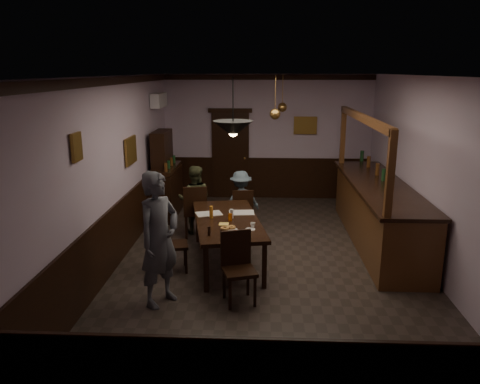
# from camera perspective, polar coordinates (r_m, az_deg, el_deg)

# --- Properties ---
(room) EXTENTS (5.01, 8.01, 3.01)m
(room) POSITION_cam_1_polar(r_m,az_deg,el_deg) (7.48, 3.68, 2.38)
(room) COLOR #2D2621
(room) RESTS_ON ground
(dining_table) EXTENTS (1.40, 2.35, 0.75)m
(dining_table) POSITION_cam_1_polar(r_m,az_deg,el_deg) (7.60, -1.58, -3.76)
(dining_table) COLOR black
(dining_table) RESTS_ON ground
(chair_far_left) EXTENTS (0.50, 0.50, 1.01)m
(chair_far_left) POSITION_cam_1_polar(r_m,az_deg,el_deg) (8.81, -5.46, -2.11)
(chair_far_left) COLOR black
(chair_far_left) RESTS_ON ground
(chair_far_right) EXTENTS (0.44, 0.44, 0.91)m
(chair_far_right) POSITION_cam_1_polar(r_m,az_deg,el_deg) (8.92, 0.31, -2.20)
(chair_far_right) COLOR black
(chair_far_right) RESTS_ON ground
(chair_near) EXTENTS (0.53, 0.53, 0.98)m
(chair_near) POSITION_cam_1_polar(r_m,az_deg,el_deg) (6.43, -0.27, -8.72)
(chair_near) COLOR black
(chair_near) RESTS_ON ground
(chair_side) EXTENTS (0.47, 0.47, 0.90)m
(chair_side) POSITION_cam_1_polar(r_m,az_deg,el_deg) (7.43, -8.52, -5.92)
(chair_side) COLOR black
(chair_side) RESTS_ON ground
(person_standing) EXTENTS (0.73, 0.80, 1.83)m
(person_standing) POSITION_cam_1_polar(r_m,az_deg,el_deg) (6.31, -9.82, -5.69)
(person_standing) COLOR #555861
(person_standing) RESTS_ON ground
(person_seated_left) EXTENTS (0.66, 0.53, 1.33)m
(person_seated_left) POSITION_cam_1_polar(r_m,az_deg,el_deg) (9.05, -5.55, -0.92)
(person_seated_left) COLOR #404429
(person_seated_left) RESTS_ON ground
(person_seated_right) EXTENTS (0.89, 0.72, 1.20)m
(person_seated_right) POSITION_cam_1_polar(r_m,az_deg,el_deg) (9.15, 0.09, -1.11)
(person_seated_right) COLOR slate
(person_seated_right) RESTS_ON ground
(newspaper_left) EXTENTS (0.49, 0.42, 0.01)m
(newspaper_left) POSITION_cam_1_polar(r_m,az_deg,el_deg) (7.85, -3.82, -2.65)
(newspaper_left) COLOR silver
(newspaper_left) RESTS_ON dining_table
(newspaper_right) EXTENTS (0.44, 0.33, 0.01)m
(newspaper_right) POSITION_cam_1_polar(r_m,az_deg,el_deg) (7.89, 0.20, -2.52)
(newspaper_right) COLOR silver
(newspaper_right) RESTS_ON dining_table
(napkin) EXTENTS (0.18, 0.18, 0.00)m
(napkin) POSITION_cam_1_polar(r_m,az_deg,el_deg) (7.33, -1.99, -3.92)
(napkin) COLOR #FFD05D
(napkin) RESTS_ON dining_table
(saucer) EXTENTS (0.15, 0.15, 0.01)m
(saucer) POSITION_cam_1_polar(r_m,az_deg,el_deg) (7.08, 1.26, -4.57)
(saucer) COLOR white
(saucer) RESTS_ON dining_table
(coffee_cup) EXTENTS (0.09, 0.09, 0.07)m
(coffee_cup) POSITION_cam_1_polar(r_m,az_deg,el_deg) (7.13, 1.57, -4.04)
(coffee_cup) COLOR white
(coffee_cup) RESTS_ON saucer
(pastry_plate) EXTENTS (0.22, 0.22, 0.01)m
(pastry_plate) POSITION_cam_1_polar(r_m,az_deg,el_deg) (7.03, -1.13, -4.68)
(pastry_plate) COLOR white
(pastry_plate) RESTS_ON dining_table
(pastry_ring_a) EXTENTS (0.13, 0.13, 0.04)m
(pastry_ring_a) POSITION_cam_1_polar(r_m,az_deg,el_deg) (7.04, -1.88, -4.44)
(pastry_ring_a) COLOR #C68C47
(pastry_ring_a) RESTS_ON pastry_plate
(pastry_ring_b) EXTENTS (0.13, 0.13, 0.04)m
(pastry_ring_b) POSITION_cam_1_polar(r_m,az_deg,el_deg) (7.08, -1.06, -4.30)
(pastry_ring_b) COLOR #C68C47
(pastry_ring_b) RESTS_ON pastry_plate
(soda_can) EXTENTS (0.07, 0.07, 0.12)m
(soda_can) POSITION_cam_1_polar(r_m,az_deg,el_deg) (7.47, -1.21, -3.09)
(soda_can) COLOR orange
(soda_can) RESTS_ON dining_table
(beer_glass) EXTENTS (0.06, 0.06, 0.20)m
(beer_glass) POSITION_cam_1_polar(r_m,az_deg,el_deg) (7.61, -3.53, -2.46)
(beer_glass) COLOR #BF721E
(beer_glass) RESTS_ON dining_table
(water_glass) EXTENTS (0.06, 0.06, 0.15)m
(water_glass) POSITION_cam_1_polar(r_m,az_deg,el_deg) (7.60, -1.02, -2.66)
(water_glass) COLOR silver
(water_glass) RESTS_ON dining_table
(pepper_mill) EXTENTS (0.04, 0.04, 0.14)m
(pepper_mill) POSITION_cam_1_polar(r_m,az_deg,el_deg) (6.83, -3.79, -4.76)
(pepper_mill) COLOR black
(pepper_mill) RESTS_ON dining_table
(sideboard) EXTENTS (0.50, 1.40, 1.85)m
(sideboard) POSITION_cam_1_polar(r_m,az_deg,el_deg) (10.21, -9.12, 1.19)
(sideboard) COLOR black
(sideboard) RESTS_ON ground
(bar_counter) EXTENTS (0.97, 4.17, 2.34)m
(bar_counter) POSITION_cam_1_polar(r_m,az_deg,el_deg) (8.89, 16.44, -2.25)
(bar_counter) COLOR #512C15
(bar_counter) RESTS_ON ground
(door_back) EXTENTS (0.90, 0.06, 2.10)m
(door_back) POSITION_cam_1_polar(r_m,az_deg,el_deg) (11.47, -1.18, 4.43)
(door_back) COLOR black
(door_back) RESTS_ON ground
(ac_unit) EXTENTS (0.20, 0.85, 0.30)m
(ac_unit) POSITION_cam_1_polar(r_m,az_deg,el_deg) (10.47, -9.87, 10.97)
(ac_unit) COLOR white
(ac_unit) RESTS_ON ground
(picture_left_small) EXTENTS (0.04, 0.28, 0.36)m
(picture_left_small) POSITION_cam_1_polar(r_m,az_deg,el_deg) (6.23, -19.31, 5.20)
(picture_left_small) COLOR olive
(picture_left_small) RESTS_ON ground
(picture_left_large) EXTENTS (0.04, 0.62, 0.48)m
(picture_left_large) POSITION_cam_1_polar(r_m,az_deg,el_deg) (8.55, -13.17, 4.94)
(picture_left_large) COLOR olive
(picture_left_large) RESTS_ON ground
(picture_back) EXTENTS (0.55, 0.04, 0.42)m
(picture_back) POSITION_cam_1_polar(r_m,az_deg,el_deg) (11.39, 7.97, 8.04)
(picture_back) COLOR olive
(picture_back) RESTS_ON ground
(pendant_iron) EXTENTS (0.56, 0.56, 0.81)m
(pendant_iron) POSITION_cam_1_polar(r_m,az_deg,el_deg) (6.47, -0.85, 7.70)
(pendant_iron) COLOR black
(pendant_iron) RESTS_ON ground
(pendant_brass_mid) EXTENTS (0.20, 0.20, 0.81)m
(pendant_brass_mid) POSITION_cam_1_polar(r_m,az_deg,el_deg) (8.75, 4.29, 9.45)
(pendant_brass_mid) COLOR #BF8C3F
(pendant_brass_mid) RESTS_ON ground
(pendant_brass_far) EXTENTS (0.20, 0.20, 0.81)m
(pendant_brass_far) POSITION_cam_1_polar(r_m,az_deg,el_deg) (10.35, 5.18, 10.24)
(pendant_brass_far) COLOR #BF8C3F
(pendant_brass_far) RESTS_ON ground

